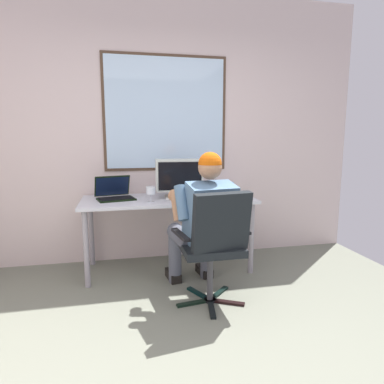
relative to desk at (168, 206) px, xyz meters
name	(u,v)px	position (x,y,z in m)	size (l,w,h in m)	color
wall_rear	(161,129)	(-0.01, 0.40, 0.78)	(4.49, 0.08, 2.86)	beige
desk	(168,206)	(0.00, 0.00, 0.00)	(1.70, 0.69, 0.74)	gray
office_chair	(215,240)	(0.24, -0.87, -0.10)	(0.60, 0.57, 0.95)	black
person_seated	(203,220)	(0.21, -0.61, -0.01)	(0.57, 0.82, 1.23)	#4E525E
crt_monitor	(179,176)	(0.11, 0.01, 0.30)	(0.47, 0.25, 0.39)	beige
laptop	(114,193)	(-0.53, 0.07, 0.14)	(0.41, 0.39, 0.22)	black
wine_glass	(151,191)	(-0.19, -0.18, 0.19)	(0.09, 0.09, 0.15)	silver
book_stack	(228,193)	(0.60, -0.09, 0.12)	(0.20, 0.16, 0.08)	olive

